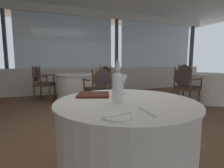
% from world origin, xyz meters
% --- Properties ---
extents(ground_plane, '(14.36, 14.36, 0.00)m').
position_xyz_m(ground_plane, '(0.00, 0.00, 0.00)').
color(ground_plane, brown).
extents(window_wall_far, '(11.04, 0.14, 2.79)m').
position_xyz_m(window_wall_far, '(-0.00, 3.50, 1.11)').
color(window_wall_far, beige).
rests_on(window_wall_far, ground_plane).
extents(foreground_table, '(1.16, 1.16, 0.73)m').
position_xyz_m(foreground_table, '(0.03, -1.03, 0.37)').
color(foreground_table, silver).
rests_on(foreground_table, ground_plane).
extents(side_plate, '(0.17, 0.17, 0.01)m').
position_xyz_m(side_plate, '(-0.20, -1.40, 0.74)').
color(side_plate, white).
rests_on(side_plate, foreground_table).
extents(butter_knife, '(0.20, 0.05, 0.00)m').
position_xyz_m(butter_knife, '(-0.20, -1.40, 0.74)').
color(butter_knife, silver).
rests_on(butter_knife, foreground_table).
extents(dinner_fork, '(0.02, 0.21, 0.00)m').
position_xyz_m(dinner_fork, '(0.02, -1.37, 0.73)').
color(dinner_fork, silver).
rests_on(dinner_fork, foreground_table).
extents(water_bottle, '(0.08, 0.08, 0.33)m').
position_xyz_m(water_bottle, '(-0.05, -1.05, 0.86)').
color(water_bottle, white).
rests_on(water_bottle, foreground_table).
extents(wine_glass, '(0.08, 0.08, 0.20)m').
position_xyz_m(wine_glass, '(0.12, -0.76, 0.87)').
color(wine_glass, white).
rests_on(wine_glass, foreground_table).
extents(menu_book, '(0.36, 0.34, 0.02)m').
position_xyz_m(menu_book, '(-0.17, -0.73, 0.74)').
color(menu_book, '#512319').
rests_on(menu_book, foreground_table).
extents(background_table_0, '(1.33, 1.33, 0.73)m').
position_xyz_m(background_table_0, '(3.42, 1.08, 0.37)').
color(background_table_0, silver).
rests_on(background_table_0, ground_plane).
extents(dining_chair_0_1, '(0.61, 0.56, 0.97)m').
position_xyz_m(dining_chair_0_1, '(3.69, 2.14, 0.57)').
color(dining_chair_0_1, brown).
rests_on(dining_chair_0_1, ground_plane).
extents(dining_chair_0_2, '(0.57, 0.62, 0.93)m').
position_xyz_m(dining_chair_0_2, '(2.37, 0.78, 0.54)').
color(dining_chair_0_2, brown).
rests_on(dining_chair_0_2, ground_plane).
extents(background_table_1, '(1.32, 1.32, 0.73)m').
position_xyz_m(background_table_1, '(0.23, 2.22, 0.37)').
color(background_table_1, silver).
rests_on(background_table_1, ground_plane).
extents(dining_chair_1_0, '(0.59, 0.63, 0.94)m').
position_xyz_m(dining_chair_1_0, '(-0.78, 2.59, 0.55)').
color(dining_chair_1_0, brown).
rests_on(dining_chair_1_0, ground_plane).
extents(dining_chair_1_1, '(0.59, 0.54, 0.92)m').
position_xyz_m(dining_chair_1_1, '(0.42, 1.15, 0.54)').
color(dining_chair_1_1, brown).
rests_on(dining_chair_1_1, ground_plane).
extents(dining_chair_1_2, '(0.65, 0.66, 0.91)m').
position_xyz_m(dining_chair_1_2, '(1.07, 2.91, 0.54)').
color(dining_chair_1_2, brown).
rests_on(dining_chair_1_2, ground_plane).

